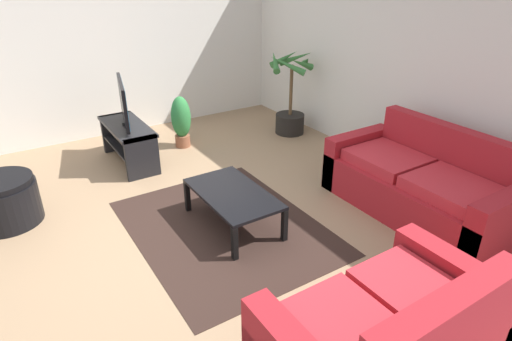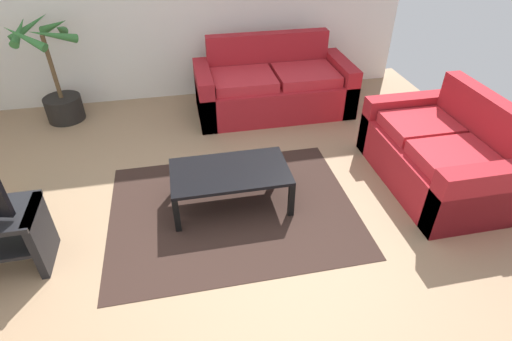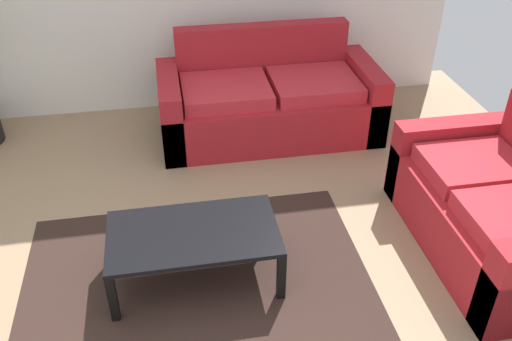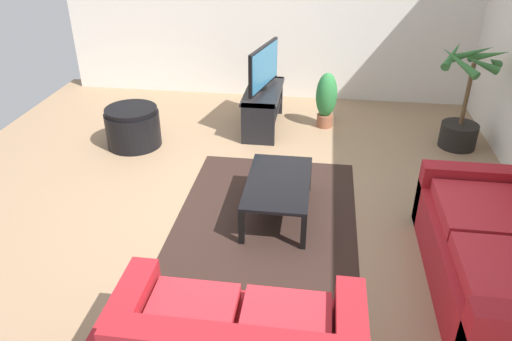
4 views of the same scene
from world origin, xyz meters
name	(u,v)px [view 2 (image 2 of 4)]	position (x,y,z in m)	size (l,w,h in m)	color
ground_plane	(209,246)	(0.00, 0.00, 0.00)	(6.60, 6.60, 0.00)	#937556
couch_main	(273,88)	(1.08, 2.28, 0.30)	(1.93, 0.90, 0.90)	maroon
couch_loveseat	(439,156)	(2.28, 0.45, 0.30)	(0.90, 1.51, 0.90)	maroon
coffee_table	(230,174)	(0.26, 0.52, 0.33)	(1.05, 0.59, 0.37)	black
area_rug	(233,209)	(0.26, 0.42, 0.00)	(2.20, 1.70, 0.01)	black
potted_palm	(57,85)	(-1.52, 2.55, 0.47)	(0.79, 0.80, 1.24)	black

